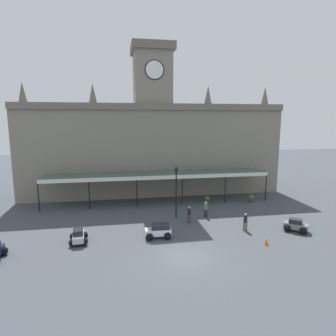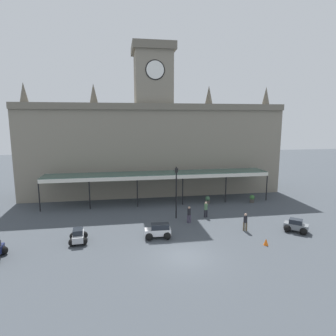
{
  "view_description": "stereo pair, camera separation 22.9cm",
  "coord_description": "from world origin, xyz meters",
  "px_view_note": "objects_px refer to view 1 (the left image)",
  "views": [
    {
      "loc": [
        -4.83,
        -19.69,
        10.17
      ],
      "look_at": [
        0.0,
        7.76,
        5.48
      ],
      "focal_mm": 30.88,
      "sensor_mm": 36.0,
      "label": 1
    },
    {
      "loc": [
        -4.61,
        -19.73,
        10.17
      ],
      "look_at": [
        0.0,
        7.76,
        5.48
      ],
      "focal_mm": 30.88,
      "sensor_mm": 36.0,
      "label": 2
    }
  ],
  "objects_px": {
    "planter_near_kerb": "(251,198)",
    "traffic_cone": "(266,242)",
    "car_grey_sedan": "(296,226)",
    "pedestrian_near_entrance": "(206,209)",
    "planter_forecourt_centre": "(207,200)",
    "car_white_estate": "(159,232)",
    "victorian_lamppost": "(176,187)",
    "pedestrian_beside_cars": "(245,221)",
    "car_silver_sedan": "(79,237)",
    "pedestrian_crossing_forecourt": "(189,214)"
  },
  "relations": [
    {
      "from": "traffic_cone",
      "to": "planter_forecourt_centre",
      "type": "relative_size",
      "value": 0.59
    },
    {
      "from": "car_white_estate",
      "to": "planter_near_kerb",
      "type": "bearing_deg",
      "value": 34.38
    },
    {
      "from": "traffic_cone",
      "to": "pedestrian_beside_cars",
      "type": "bearing_deg",
      "value": 96.69
    },
    {
      "from": "car_white_estate",
      "to": "pedestrian_near_entrance",
      "type": "xyz_separation_m",
      "value": [
        5.65,
        4.53,
        0.34
      ]
    },
    {
      "from": "car_grey_sedan",
      "to": "pedestrian_beside_cars",
      "type": "bearing_deg",
      "value": 167.76
    },
    {
      "from": "victorian_lamppost",
      "to": "traffic_cone",
      "type": "height_order",
      "value": "victorian_lamppost"
    },
    {
      "from": "pedestrian_crossing_forecourt",
      "to": "planter_forecourt_centre",
      "type": "distance_m",
      "value": 7.07
    },
    {
      "from": "planter_near_kerb",
      "to": "planter_forecourt_centre",
      "type": "height_order",
      "value": "same"
    },
    {
      "from": "pedestrian_crossing_forecourt",
      "to": "victorian_lamppost",
      "type": "bearing_deg",
      "value": 124.31
    },
    {
      "from": "car_grey_sedan",
      "to": "victorian_lamppost",
      "type": "xyz_separation_m",
      "value": [
        -10.13,
        5.41,
        2.84
      ]
    },
    {
      "from": "planter_near_kerb",
      "to": "pedestrian_crossing_forecourt",
      "type": "bearing_deg",
      "value": -149.04
    },
    {
      "from": "pedestrian_near_entrance",
      "to": "traffic_cone",
      "type": "xyz_separation_m",
      "value": [
        2.85,
        -7.47,
        -0.63
      ]
    },
    {
      "from": "victorian_lamppost",
      "to": "planter_forecourt_centre",
      "type": "xyz_separation_m",
      "value": [
        4.79,
        4.48,
        -2.86
      ]
    },
    {
      "from": "planter_forecourt_centre",
      "to": "car_white_estate",
      "type": "bearing_deg",
      "value": -128.5
    },
    {
      "from": "car_grey_sedan",
      "to": "pedestrian_crossing_forecourt",
      "type": "xyz_separation_m",
      "value": [
        -9.11,
        3.92,
        0.41
      ]
    },
    {
      "from": "pedestrian_beside_cars",
      "to": "planter_forecourt_centre",
      "type": "bearing_deg",
      "value": 95.36
    },
    {
      "from": "victorian_lamppost",
      "to": "traffic_cone",
      "type": "distance_m",
      "value": 10.18
    },
    {
      "from": "car_silver_sedan",
      "to": "victorian_lamppost",
      "type": "height_order",
      "value": "victorian_lamppost"
    },
    {
      "from": "car_white_estate",
      "to": "planter_near_kerb",
      "type": "xyz_separation_m",
      "value": [
        12.91,
        8.83,
        -0.07
      ]
    },
    {
      "from": "car_grey_sedan",
      "to": "car_silver_sedan",
      "type": "height_order",
      "value": "same"
    },
    {
      "from": "pedestrian_near_entrance",
      "to": "planter_near_kerb",
      "type": "height_order",
      "value": "pedestrian_near_entrance"
    },
    {
      "from": "car_grey_sedan",
      "to": "car_white_estate",
      "type": "xyz_separation_m",
      "value": [
        -12.64,
        0.72,
        0.06
      ]
    },
    {
      "from": "car_grey_sedan",
      "to": "pedestrian_near_entrance",
      "type": "distance_m",
      "value": 8.74
    },
    {
      "from": "car_white_estate",
      "to": "planter_forecourt_centre",
      "type": "height_order",
      "value": "car_white_estate"
    },
    {
      "from": "pedestrian_near_entrance",
      "to": "victorian_lamppost",
      "type": "height_order",
      "value": "victorian_lamppost"
    },
    {
      "from": "pedestrian_beside_cars",
      "to": "traffic_cone",
      "type": "height_order",
      "value": "pedestrian_beside_cars"
    },
    {
      "from": "pedestrian_crossing_forecourt",
      "to": "pedestrian_beside_cars",
      "type": "bearing_deg",
      "value": -32.54
    },
    {
      "from": "car_white_estate",
      "to": "car_silver_sedan",
      "type": "relative_size",
      "value": 1.08
    },
    {
      "from": "planter_near_kerb",
      "to": "traffic_cone",
      "type": "bearing_deg",
      "value": -110.51
    },
    {
      "from": "car_silver_sedan",
      "to": "pedestrian_beside_cars",
      "type": "distance_m",
      "value": 14.86
    },
    {
      "from": "car_grey_sedan",
      "to": "pedestrian_crossing_forecourt",
      "type": "height_order",
      "value": "pedestrian_crossing_forecourt"
    },
    {
      "from": "pedestrian_near_entrance",
      "to": "pedestrian_beside_cars",
      "type": "height_order",
      "value": "same"
    },
    {
      "from": "car_grey_sedan",
      "to": "car_silver_sedan",
      "type": "bearing_deg",
      "value": 177.37
    },
    {
      "from": "car_grey_sedan",
      "to": "car_silver_sedan",
      "type": "xyz_separation_m",
      "value": [
        -19.37,
        0.89,
        0.0
      ]
    },
    {
      "from": "car_silver_sedan",
      "to": "pedestrian_near_entrance",
      "type": "xyz_separation_m",
      "value": [
        12.38,
        4.35,
        0.41
      ]
    },
    {
      "from": "planter_forecourt_centre",
      "to": "planter_near_kerb",
      "type": "bearing_deg",
      "value": -3.46
    },
    {
      "from": "traffic_cone",
      "to": "planter_forecourt_centre",
      "type": "distance_m",
      "value": 12.17
    },
    {
      "from": "pedestrian_beside_cars",
      "to": "planter_near_kerb",
      "type": "relative_size",
      "value": 1.74
    },
    {
      "from": "car_silver_sedan",
      "to": "traffic_cone",
      "type": "xyz_separation_m",
      "value": [
        15.23,
        -3.11,
        -0.22
      ]
    },
    {
      "from": "pedestrian_crossing_forecourt",
      "to": "planter_near_kerb",
      "type": "xyz_separation_m",
      "value": [
        9.38,
        5.63,
        -0.42
      ]
    },
    {
      "from": "car_white_estate",
      "to": "pedestrian_near_entrance",
      "type": "bearing_deg",
      "value": 38.68
    },
    {
      "from": "car_grey_sedan",
      "to": "pedestrian_beside_cars",
      "type": "xyz_separation_m",
      "value": [
        -4.51,
        0.98,
        0.41
      ]
    },
    {
      "from": "car_grey_sedan",
      "to": "pedestrian_near_entrance",
      "type": "bearing_deg",
      "value": 143.13
    },
    {
      "from": "car_grey_sedan",
      "to": "victorian_lamppost",
      "type": "relative_size",
      "value": 0.41
    },
    {
      "from": "planter_near_kerb",
      "to": "victorian_lamppost",
      "type": "bearing_deg",
      "value": -158.32
    },
    {
      "from": "pedestrian_crossing_forecourt",
      "to": "victorian_lamppost",
      "type": "distance_m",
      "value": 3.03
    },
    {
      "from": "pedestrian_near_entrance",
      "to": "planter_forecourt_centre",
      "type": "distance_m",
      "value": 4.95
    },
    {
      "from": "pedestrian_near_entrance",
      "to": "traffic_cone",
      "type": "distance_m",
      "value": 8.02
    },
    {
      "from": "car_silver_sedan",
      "to": "pedestrian_crossing_forecourt",
      "type": "distance_m",
      "value": 10.7
    },
    {
      "from": "car_white_estate",
      "to": "car_silver_sedan",
      "type": "xyz_separation_m",
      "value": [
        -6.73,
        0.17,
        -0.06
      ]
    }
  ]
}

